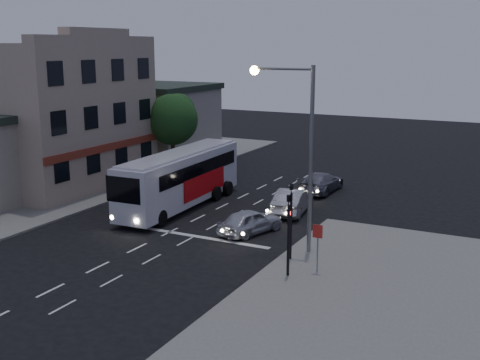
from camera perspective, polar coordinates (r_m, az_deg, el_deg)
The scene contains 15 objects.
ground at distance 31.71m, azimuth -8.68°, elevation -5.88°, with size 120.00×120.00×0.00m, color black.
sidewalk_near at distance 23.13m, azimuth 12.90°, elevation -13.17°, with size 12.00×24.00×0.12m, color slate.
sidewalk_far at distance 45.67m, azimuth -16.19°, elevation -0.41°, with size 12.00×50.00×0.12m, color slate.
road_markings at distance 33.67m, azimuth -3.61°, elevation -4.64°, with size 8.00×30.55×0.01m.
tour_bus at distance 37.76m, azimuth -5.67°, elevation 0.24°, with size 2.84×11.62×3.55m.
car_suv at distance 32.64m, azimuth 0.97°, elevation -3.94°, with size 1.60×3.98×1.35m, color silver.
car_sedan_a at distance 36.70m, azimuth 5.01°, elevation -1.97°, with size 1.61×4.61×1.52m, color silver.
car_sedan_b at distance 42.10m, azimuth 7.69°, elevation -0.21°, with size 1.96×4.81×1.40m, color slate.
traffic_signal_main at distance 28.11m, azimuth 4.85°, elevation -3.04°, with size 0.25×0.35×4.10m.
traffic_signal_side at distance 26.10m, azimuth 4.63°, elevation -4.28°, with size 0.18×0.15×4.10m.
regulatory_sign at distance 26.87m, azimuth 7.37°, elevation -5.69°, with size 0.45×0.12×2.20m.
streetlight at distance 28.80m, azimuth 5.57°, elevation 4.07°, with size 3.32×0.44×9.00m.
main_building at distance 45.50m, azimuth -17.47°, elevation 5.99°, with size 10.12×12.00×11.00m.
low_building_north at distance 54.61m, azimuth -8.20°, elevation 5.60°, with size 9.40×9.40×6.50m.
street_tree at distance 47.43m, azimuth -6.43°, elevation 5.94°, with size 4.00×4.00×6.20m.
Camera 1 is at (17.68, -24.34, 10.03)m, focal length 45.00 mm.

